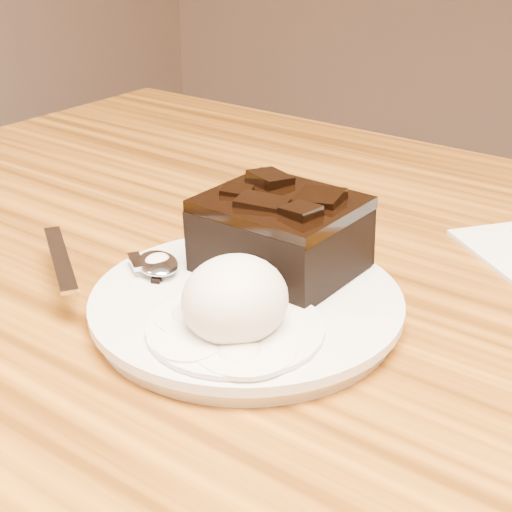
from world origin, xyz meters
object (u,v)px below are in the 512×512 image
Objects in this scene: ice_cream_scoop at (235,299)px; spoon at (158,266)px; plate at (246,307)px; brownie at (280,239)px.

spoon is (-0.09, 0.03, -0.02)m from ice_cream_scoop.
plate is 0.05m from brownie.
ice_cream_scoop reaches higher than spoon.
plate is 2.06× the size of brownie.
spoon is (-0.07, -0.01, 0.01)m from plate.
plate is 3.10× the size of ice_cream_scoop.
ice_cream_scoop is at bearing -60.91° from plate.
spoon is at bearing -139.91° from brownie.
brownie is 0.08m from ice_cream_scoop.
brownie is 0.61× the size of spoon.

